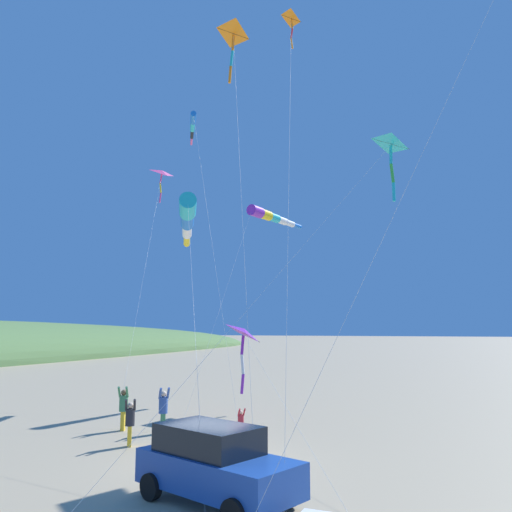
{
  "coord_description": "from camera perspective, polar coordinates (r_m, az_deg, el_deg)",
  "views": [
    {
      "loc": [
        8.13,
        -15.4,
        4.28
      ],
      "look_at": [
        -2.09,
        8.8,
        8.02
      ],
      "focal_mm": 35.99,
      "sensor_mm": 36.0,
      "label": 1
    }
  ],
  "objects": [
    {
      "name": "ground_plane",
      "position": [
        17.93,
        -5.18,
        -21.89
      ],
      "size": [
        600.0,
        600.0,
        0.0
      ],
      "primitive_type": "plane",
      "color": "tan"
    },
    {
      "name": "person_child_grey_jacket",
      "position": [
        22.56,
        -10.27,
        -16.28
      ],
      "size": [
        0.66,
        0.67,
        1.88
      ],
      "color": "#3D7F51",
      "rests_on": "ground_plane"
    },
    {
      "name": "kite_delta_striped_overhead",
      "position": [
        42.9,
        -10.39,
        9.04
      ],
      "size": [
        7.58,
        14.36,
        17.34
      ],
      "color": "#EF4C93",
      "rests_on": "ground_plane"
    },
    {
      "name": "kite_delta_rainbow_low_near",
      "position": [
        26.29,
        -2.48,
        23.43
      ],
      "size": [
        5.49,
        9.08,
        18.42
      ],
      "color": "orange",
      "rests_on": "ground_plane"
    },
    {
      "name": "kite_windsock_red_high_left",
      "position": [
        39.38,
        -7.06,
        14.16
      ],
      "size": [
        11.5,
        15.11,
        19.6
      ],
      "color": "blue",
      "rests_on": "ground_plane"
    },
    {
      "name": "person_adult_flyer",
      "position": [
        20.42,
        -13.83,
        -17.28
      ],
      "size": [
        0.59,
        0.62,
        1.73
      ],
      "color": "gold",
      "rests_on": "ground_plane"
    },
    {
      "name": "kite_windsock_green_low_center",
      "position": [
        28.87,
        -7.63,
        4.21
      ],
      "size": [
        11.38,
        17.92,
        11.22
      ],
      "color": "#1EB7C6",
      "rests_on": "ground_plane"
    },
    {
      "name": "kite_windsock_checkered_midright",
      "position": [
        33.47,
        1.63,
        4.39
      ],
      "size": [
        1.63,
        14.93,
        11.89
      ],
      "color": "purple",
      "rests_on": "ground_plane"
    },
    {
      "name": "kite_delta_small_distant",
      "position": [
        23.82,
        14.81,
        11.94
      ],
      "size": [
        6.45,
        14.05,
        12.78
      ],
      "color": "#1EB7C6",
      "rests_on": "ground_plane"
    },
    {
      "name": "person_child_green_jacket",
      "position": [
        23.52,
        -14.52,
        -15.84
      ],
      "size": [
        0.59,
        0.66,
        1.86
      ],
      "color": "gold",
      "rests_on": "ground_plane"
    },
    {
      "name": "parked_car",
      "position": [
        13.88,
        -4.57,
        -21.96
      ],
      "size": [
        4.67,
        3.13,
        1.85
      ],
      "color": "#1E479E",
      "rests_on": "ground_plane"
    },
    {
      "name": "kite_delta_orange_high_right",
      "position": [
        26.89,
        -1.31,
        -8.64
      ],
      "size": [
        9.35,
        13.56,
        4.61
      ],
      "color": "purple",
      "rests_on": "ground_plane"
    },
    {
      "name": "person_bystander_far",
      "position": [
        21.12,
        -1.7,
        -17.98
      ],
      "size": [
        0.43,
        0.43,
        1.21
      ],
      "color": "silver",
      "rests_on": "ground_plane"
    },
    {
      "name": "kite_delta_white_trailing",
      "position": [
        26.22,
        4.0,
        24.71
      ],
      "size": [
        3.49,
        10.41,
        18.86
      ],
      "color": "orange",
      "rests_on": "ground_plane"
    }
  ]
}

